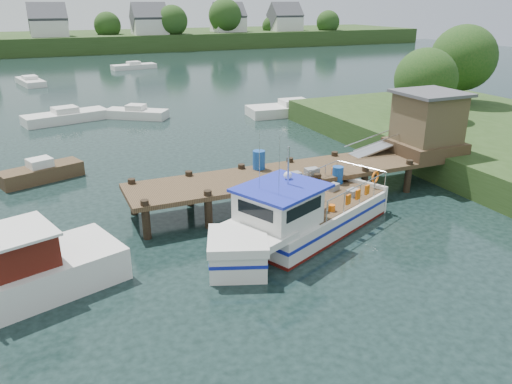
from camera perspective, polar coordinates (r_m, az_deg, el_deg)
name	(u,v)px	position (r m, az deg, el deg)	size (l,w,h in m)	color
ground_plane	(263,205)	(22.48, 0.79, -1.47)	(160.00, 160.00, 0.00)	black
far_shore	(78,38)	(101.83, -19.63, 16.20)	(140.00, 42.55, 9.22)	#2A431B
dock	(385,141)	(25.05, 14.57, 5.63)	(16.60, 3.00, 4.78)	#483622
lobster_boat	(297,219)	(19.07, 4.74, -3.11)	(9.05, 5.81, 4.55)	silver
moored_rowboat	(41,172)	(27.66, -23.34, 2.08)	(4.22, 2.62, 1.16)	#483622
moored_far	(134,66)	(71.19, -13.78, 13.79)	(6.06, 2.79, 0.99)	silver
moored_a	(66,116)	(40.85, -20.91, 8.09)	(6.44, 3.52, 1.13)	silver
moored_b	(136,113)	(40.52, -13.51, 8.76)	(4.88, 4.14, 1.07)	silver
moored_c	(294,109)	(40.99, 4.36, 9.47)	(7.72, 3.14, 1.19)	silver
moored_d	(30,81)	(61.03, -24.38, 11.44)	(3.15, 6.07, 0.98)	silver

